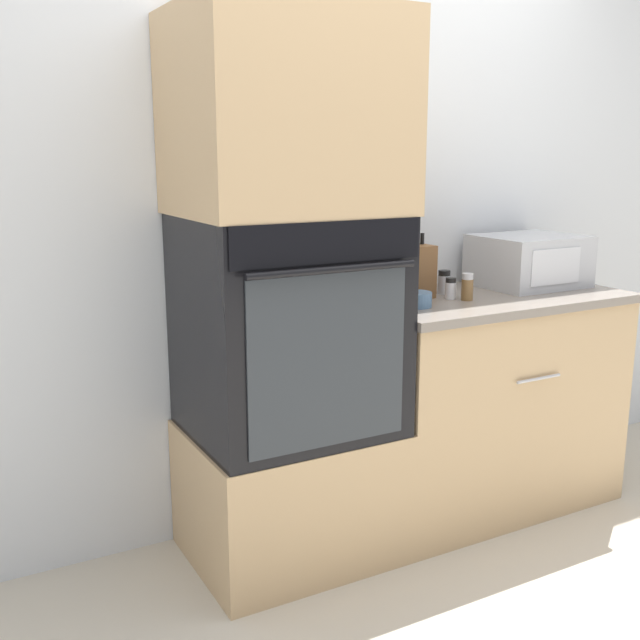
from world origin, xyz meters
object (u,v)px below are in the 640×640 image
at_px(microwave, 528,261).
at_px(condiment_jar_near, 444,282).
at_px(wall_oven, 288,325).
at_px(knife_block, 417,270).
at_px(condiment_jar_far, 451,289).
at_px(condiment_jar_back, 467,287).
at_px(condiment_jar_mid, 387,293).
at_px(bowl, 416,299).

xyz_separation_m(microwave, condiment_jar_near, (-0.44, 0.02, -0.06)).
relative_size(wall_oven, knife_block, 3.06).
distance_m(condiment_jar_far, condiment_jar_back, 0.07).
bearing_deg(knife_block, condiment_jar_near, -4.10).
distance_m(microwave, condiment_jar_mid, 0.79).
distance_m(wall_oven, knife_block, 0.66).
relative_size(bowl, condiment_jar_far, 1.44).
distance_m(microwave, bowl, 0.73).
distance_m(wall_oven, condiment_jar_far, 0.73).
relative_size(knife_block, bowl, 2.09).
relative_size(microwave, condiment_jar_back, 4.05).
relative_size(wall_oven, bowl, 6.40).
bearing_deg(wall_oven, microwave, 3.67).
bearing_deg(bowl, condiment_jar_back, 1.31).
bearing_deg(condiment_jar_back, condiment_jar_far, 125.16).
xyz_separation_m(knife_block, condiment_jar_far, (0.09, -0.11, -0.07)).
bearing_deg(condiment_jar_near, microwave, -2.79).
distance_m(microwave, condiment_jar_back, 0.48).
relative_size(wall_oven, condiment_jar_far, 9.21).
relative_size(condiment_jar_near, condiment_jar_mid, 1.02).
relative_size(bowl, condiment_jar_near, 1.26).
bearing_deg(wall_oven, condiment_jar_mid, 2.51).
height_order(microwave, condiment_jar_far, microwave).
bearing_deg(condiment_jar_near, wall_oven, -172.63).
xyz_separation_m(microwave, condiment_jar_back, (-0.45, -0.14, -0.06)).
height_order(condiment_jar_mid, condiment_jar_far, condiment_jar_mid).
bearing_deg(bowl, microwave, 11.37).
height_order(bowl, condiment_jar_near, condiment_jar_near).
distance_m(condiment_jar_mid, condiment_jar_far, 0.29).
bearing_deg(condiment_jar_mid, knife_block, 23.96).
bearing_deg(condiment_jar_mid, wall_oven, -177.49).
relative_size(condiment_jar_mid, condiment_jar_back, 0.88).
height_order(wall_oven, condiment_jar_back, wall_oven).
bearing_deg(microwave, bowl, -168.63).
height_order(wall_oven, knife_block, wall_oven).
distance_m(bowl, condiment_jar_near, 0.31).
bearing_deg(condiment_jar_far, bowl, -164.13).
bearing_deg(condiment_jar_back, bowl, -178.69).
height_order(condiment_jar_near, condiment_jar_back, condiment_jar_back).
distance_m(microwave, condiment_jar_far, 0.50).
relative_size(wall_oven, condiment_jar_mid, 8.23).
relative_size(microwave, condiment_jar_far, 5.13).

